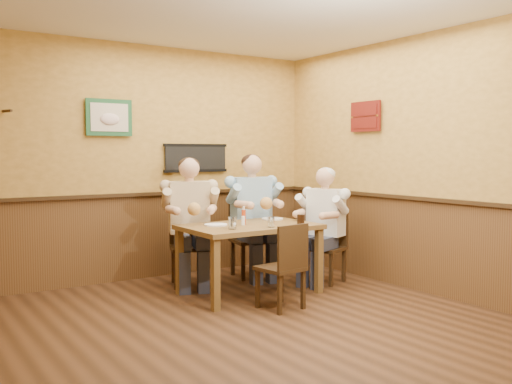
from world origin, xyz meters
TOP-DOWN VIEW (x-y plane):
  - room at (0.14, 0.17)m, footprint 5.02×5.03m
  - dining_table at (0.86, 1.14)m, footprint 1.40×0.90m
  - chair_back_left at (0.50, 1.85)m, footprint 0.54×0.54m
  - chair_back_right at (1.33, 1.83)m, footprint 0.51×0.51m
  - chair_right_end at (1.89, 1.09)m, footprint 0.50×0.50m
  - chair_near_side at (0.79, 0.48)m, footprint 0.43×0.43m
  - diner_tan_shirt at (0.50, 1.85)m, footprint 0.78×0.78m
  - diner_blue_polo at (1.33, 1.83)m, footprint 0.72×0.72m
  - diner_white_elder at (1.89, 1.09)m, footprint 0.72×0.72m
  - water_glass_left at (0.52, 0.93)m, footprint 0.10×0.10m
  - water_glass_mid at (0.93, 0.83)m, footprint 0.09×0.09m
  - cola_tumbler at (1.33, 0.84)m, footprint 0.10×0.10m
  - hot_sauce_bottle at (0.80, 1.16)m, footprint 0.05×0.05m
  - salt_shaker at (0.78, 1.13)m, footprint 0.05×0.05m
  - pepper_shaker at (0.65, 1.12)m, footprint 0.04×0.04m
  - plate_far_left at (0.52, 1.27)m, footprint 0.27×0.27m
  - plate_far_right at (1.33, 1.38)m, footprint 0.31×0.31m

SIDE VIEW (x-z plane):
  - chair_near_side at x=0.79m, z-range 0.00..0.84m
  - chair_right_end at x=1.89m, z-range 0.00..0.85m
  - chair_back_left at x=0.50m, z-range 0.00..0.92m
  - chair_back_right at x=1.33m, z-range 0.00..0.94m
  - diner_white_elder at x=1.89m, z-range 0.00..1.21m
  - diner_tan_shirt at x=0.50m, z-range 0.00..1.31m
  - dining_table at x=0.86m, z-range 0.28..1.03m
  - diner_blue_polo at x=1.33m, z-range 0.00..1.34m
  - plate_far_left at x=0.52m, z-range 0.75..0.77m
  - plate_far_right at x=1.33m, z-range 0.75..0.77m
  - pepper_shaker at x=0.65m, z-range 0.75..0.83m
  - salt_shaker at x=0.78m, z-range 0.75..0.85m
  - cola_tumbler at x=1.33m, z-range 0.75..0.86m
  - water_glass_mid at x=0.93m, z-range 0.75..0.86m
  - water_glass_left at x=0.52m, z-range 0.75..0.87m
  - hot_sauce_bottle at x=0.80m, z-range 0.75..0.93m
  - room at x=0.14m, z-range 0.28..3.09m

